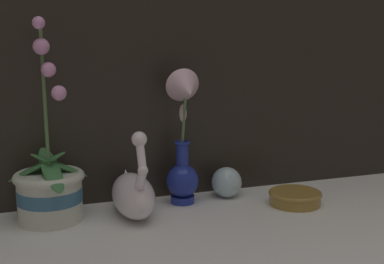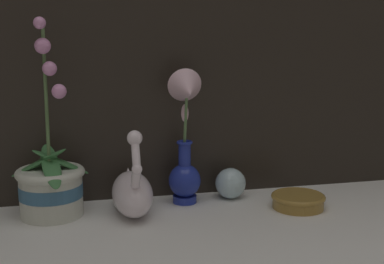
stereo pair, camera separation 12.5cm
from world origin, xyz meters
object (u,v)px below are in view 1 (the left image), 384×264
Objects in this scene: glass_sphere at (227,182)px; amber_dish at (295,197)px; orchid_potted_plant at (50,187)px; swan_figurine at (133,193)px; blue_vase at (184,144)px.

glass_sphere reaches higher than amber_dish.
glass_sphere is 0.60× the size of amber_dish.
orchid_potted_plant is at bearing -176.18° from glass_sphere.
amber_dish is (0.58, -0.08, -0.06)m from orchid_potted_plant.
swan_figurine is 0.17m from blue_vase.
swan_figurine reaches higher than amber_dish.
orchid_potted_plant is 0.59m from amber_dish.
orchid_potted_plant is 3.47× the size of amber_dish.
orchid_potted_plant is at bearing 169.93° from swan_figurine.
swan_figurine is at bearing 173.18° from amber_dish.
orchid_potted_plant reaches higher than swan_figurine.
amber_dish is at bearing -7.86° from orchid_potted_plant.
glass_sphere is at bearing 141.52° from amber_dish.
orchid_potted_plant is 2.10× the size of swan_figurine.
amber_dish is (0.26, -0.09, -0.13)m from blue_vase.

